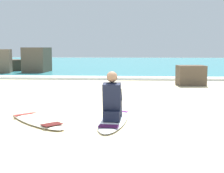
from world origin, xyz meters
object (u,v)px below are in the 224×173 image
at_px(surfboard_spare_near, 37,120).
at_px(shoreline_rock, 191,75).
at_px(surfboard_main, 114,119).
at_px(surfer_seated, 112,101).

relative_size(surfboard_spare_near, shoreline_rock, 1.71).
bearing_deg(surfboard_main, shoreline_rock, 68.20).
bearing_deg(surfboard_spare_near, surfer_seated, 0.92).
height_order(surfer_seated, shoreline_rock, surfer_seated).
height_order(surfboard_main, surfboard_spare_near, same).
distance_m(surfer_seated, shoreline_rock, 7.04).
distance_m(surfboard_main, surfboard_spare_near, 1.54).
bearing_deg(surfboard_main, surfboard_spare_near, -171.55).
relative_size(surfboard_main, surfboard_spare_near, 1.31).
xyz_separation_m(surfboard_main, shoreline_rock, (2.54, 6.36, 0.35)).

